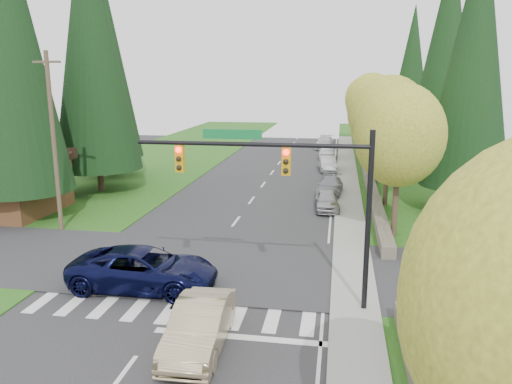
% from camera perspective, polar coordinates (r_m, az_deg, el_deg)
% --- Properties ---
extents(ground, '(120.00, 120.00, 0.00)m').
position_cam_1_polar(ground, '(16.86, -13.67, -17.94)').
color(ground, '#28282B').
rests_on(ground, ground).
extents(grass_east, '(14.00, 110.00, 0.06)m').
position_cam_1_polar(grass_east, '(34.99, 20.66, -2.07)').
color(grass_east, '#254D14').
rests_on(grass_east, ground).
extents(grass_west, '(14.00, 110.00, 0.06)m').
position_cam_1_polar(grass_west, '(39.23, -19.83, -0.45)').
color(grass_west, '#254D14').
rests_on(grass_west, ground).
extents(cross_street, '(120.00, 8.00, 0.10)m').
position_cam_1_polar(cross_street, '(23.66, -6.06, -8.36)').
color(cross_street, '#28282B').
rests_on(cross_street, ground).
extents(sidewalk_east, '(1.80, 80.00, 0.13)m').
position_cam_1_polar(sidewalk_east, '(36.24, 10.58, -0.89)').
color(sidewalk_east, gray).
rests_on(sidewalk_east, ground).
extents(curb_east, '(0.20, 80.00, 0.13)m').
position_cam_1_polar(curb_east, '(36.23, 9.23, -0.84)').
color(curb_east, gray).
rests_on(curb_east, ground).
extents(stone_wall_north, '(0.70, 40.00, 0.70)m').
position_cam_1_polar(stone_wall_north, '(44.06, 12.65, 1.82)').
color(stone_wall_north, '#4C4438').
rests_on(stone_wall_north, ground).
extents(traffic_signal, '(8.70, 0.37, 6.80)m').
position_cam_1_polar(traffic_signal, '(18.15, 3.99, 1.55)').
color(traffic_signal, black).
rests_on(traffic_signal, ground).
extents(brown_building, '(8.40, 8.40, 5.40)m').
position_cam_1_polar(brown_building, '(35.63, -26.91, 2.74)').
color(brown_building, '#4C2D19').
rests_on(brown_building, ground).
extents(utility_pole, '(1.60, 0.24, 10.00)m').
position_cam_1_polar(utility_pole, '(29.83, -22.11, 5.38)').
color(utility_pole, '#473828').
rests_on(utility_pole, ground).
extents(decid_tree_0, '(4.80, 4.80, 8.37)m').
position_cam_1_polar(decid_tree_0, '(27.56, 16.10, 6.23)').
color(decid_tree_0, '#38281C').
rests_on(decid_tree_0, ground).
extents(decid_tree_1, '(5.20, 5.20, 8.80)m').
position_cam_1_polar(decid_tree_1, '(34.49, 15.02, 7.86)').
color(decid_tree_1, '#38281C').
rests_on(decid_tree_1, ground).
extents(decid_tree_2, '(5.00, 5.00, 8.82)m').
position_cam_1_polar(decid_tree_2, '(41.42, 13.87, 8.87)').
color(decid_tree_2, '#38281C').
rests_on(decid_tree_2, ground).
extents(decid_tree_3, '(5.00, 5.00, 8.55)m').
position_cam_1_polar(decid_tree_3, '(48.41, 13.39, 9.10)').
color(decid_tree_3, '#38281C').
rests_on(decid_tree_3, ground).
extents(decid_tree_4, '(5.40, 5.40, 9.18)m').
position_cam_1_polar(decid_tree_4, '(55.37, 13.06, 9.96)').
color(decid_tree_4, '#38281C').
rests_on(decid_tree_4, ground).
extents(decid_tree_5, '(4.80, 4.80, 8.30)m').
position_cam_1_polar(decid_tree_5, '(62.37, 12.48, 9.78)').
color(decid_tree_5, '#38281C').
rests_on(decid_tree_5, ground).
extents(decid_tree_6, '(5.20, 5.20, 8.86)m').
position_cam_1_polar(decid_tree_6, '(69.35, 12.30, 10.34)').
color(decid_tree_6, '#38281C').
rests_on(decid_tree_6, ground).
extents(conifer_w_a, '(6.12, 6.12, 19.80)m').
position_cam_1_polar(conifer_w_a, '(33.31, -26.45, 15.45)').
color(conifer_w_a, '#38281C').
rests_on(conifer_w_a, ground).
extents(conifer_w_b, '(5.44, 5.44, 17.80)m').
position_cam_1_polar(conifer_w_b, '(38.25, -26.49, 13.43)').
color(conifer_w_b, '#38281C').
rests_on(conifer_w_b, ground).
extents(conifer_w_c, '(6.46, 6.46, 20.80)m').
position_cam_1_polar(conifer_w_c, '(39.68, -18.34, 16.21)').
color(conifer_w_c, '#38281C').
rests_on(conifer_w_c, ground).
extents(conifer_w_e, '(5.78, 5.78, 18.80)m').
position_cam_1_polar(conifer_w_e, '(45.88, -16.98, 14.50)').
color(conifer_w_e, '#38281C').
rests_on(conifer_w_e, ground).
extents(conifer_e_a, '(5.44, 5.44, 17.80)m').
position_cam_1_polar(conifer_e_a, '(34.18, 23.67, 13.91)').
color(conifer_e_a, '#38281C').
rests_on(conifer_e_a, ground).
extents(conifer_e_b, '(6.12, 6.12, 19.80)m').
position_cam_1_polar(conifer_e_b, '(48.12, 20.93, 14.72)').
color(conifer_e_b, '#38281C').
rests_on(conifer_e_b, ground).
extents(conifer_e_c, '(5.10, 5.10, 16.80)m').
position_cam_1_polar(conifer_e_c, '(61.74, 17.36, 12.98)').
color(conifer_e_c, '#38281C').
rests_on(conifer_e_c, ground).
extents(sedan_champagne, '(1.79, 4.71, 1.53)m').
position_cam_1_polar(sedan_champagne, '(16.69, -6.47, -14.95)').
color(sedan_champagne, tan).
rests_on(sedan_champagne, ground).
extents(suv_navy, '(6.11, 2.86, 1.69)m').
position_cam_1_polar(suv_navy, '(21.35, -12.67, -8.58)').
color(suv_navy, black).
rests_on(suv_navy, ground).
extents(parked_car_a, '(1.80, 3.90, 1.29)m').
position_cam_1_polar(parked_car_a, '(33.31, 8.15, -0.98)').
color(parked_car_a, '#A1A1A6').
rests_on(parked_car_a, ground).
extents(parked_car_b, '(2.06, 4.44, 1.26)m').
position_cam_1_polar(parked_car_b, '(37.88, 8.47, 0.66)').
color(parked_car_b, gray).
rests_on(parked_car_b, ground).
extents(parked_car_c, '(1.87, 4.29, 1.37)m').
position_cam_1_polar(parked_car_c, '(47.49, 8.22, 3.20)').
color(parked_car_c, silver).
rests_on(parked_car_c, ground).
extents(parked_car_d, '(1.83, 4.46, 1.51)m').
position_cam_1_polar(parked_car_d, '(55.25, 8.13, 4.62)').
color(parked_car_d, silver).
rests_on(parked_car_d, ground).
extents(parked_car_e, '(2.45, 5.27, 1.49)m').
position_cam_1_polar(parked_car_e, '(63.06, 7.85, 5.62)').
color(parked_car_e, '#BCBCC1').
rests_on(parked_car_e, ground).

